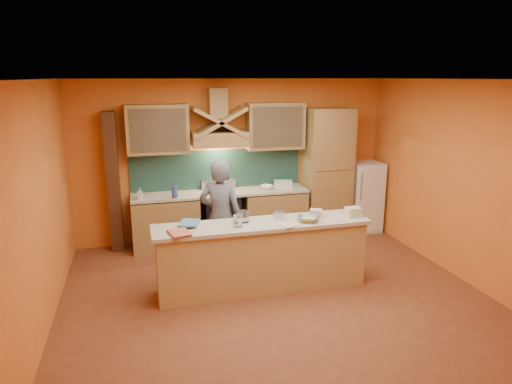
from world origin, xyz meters
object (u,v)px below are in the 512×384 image
object	(u,v)px
mixing_bowl	(309,219)
kitchen_scale	(279,216)
stove	(221,218)
person	(221,218)
fridge	(363,196)

from	to	relation	value
mixing_bowl	kitchen_scale	bearing A→B (deg)	152.12
stove	kitchen_scale	distance (m)	1.95
stove	person	world-z (taller)	person
mixing_bowl	person	bearing A→B (deg)	145.55
fridge	mixing_bowl	bearing A→B (deg)	-133.18
person	mixing_bowl	distance (m)	1.29
fridge	kitchen_scale	size ratio (longest dim) A/B	11.47
stove	fridge	distance (m)	2.71
stove	fridge	bearing A→B (deg)	0.00
fridge	kitchen_scale	distance (m)	2.90
fridge	kitchen_scale	world-z (taller)	fridge
kitchen_scale	person	bearing A→B (deg)	135.59
stove	kitchen_scale	bearing A→B (deg)	-75.54
person	kitchen_scale	world-z (taller)	person
stove	fridge	size ratio (longest dim) A/B	0.69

